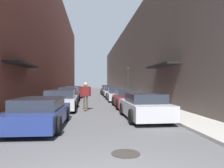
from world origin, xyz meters
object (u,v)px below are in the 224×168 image
parked_car_left_3 (74,92)px  traffic_light (128,78)px  parked_car_right_2 (117,95)px  parked_car_right_3 (111,92)px  parked_car_left_1 (61,100)px  parked_car_left_0 (40,113)px  parked_car_left_2 (69,95)px  parked_car_right_1 (127,99)px  parked_car_right_0 (144,106)px  skateboarder (86,93)px  parked_car_right_4 (108,90)px  manhole_cover (126,154)px

parked_car_left_3 → traffic_light: 6.47m
parked_car_right_2 → parked_car_right_3: parked_car_right_3 is taller
parked_car_left_1 → parked_car_left_0: bearing=-91.0°
parked_car_left_2 → parked_car_right_1: parked_car_left_2 is taller
parked_car_left_2 → parked_car_left_3: size_ratio=0.97×
parked_car_right_0 → parked_car_right_3: size_ratio=1.01×
skateboarder → parked_car_left_1: bearing=167.0°
parked_car_right_3 → parked_car_right_4: size_ratio=1.02×
manhole_cover → traffic_light: bearing=79.9°
parked_car_right_1 → parked_car_right_4: 16.07m
parked_car_right_2 → parked_car_right_0: bearing=-89.7°
manhole_cover → traffic_light: 19.51m
manhole_cover → parked_car_right_3: bearing=85.4°
parked_car_right_0 → traffic_light: (1.72, 14.22, 1.60)m
parked_car_right_4 → traffic_light: traffic_light is taller
parked_car_right_4 → skateboarder: skateboarder is taller
manhole_cover → parked_car_right_4: bearing=86.3°
parked_car_right_3 → skateboarder: bearing=-102.6°
parked_car_left_0 → traffic_light: (6.18, 15.66, 1.64)m
parked_car_right_1 → parked_car_right_4: parked_car_right_4 is taller
parked_car_left_2 → parked_car_right_1: bearing=-46.1°
manhole_cover → parked_car_left_1: bearing=107.0°
traffic_light → parked_car_left_0: bearing=-111.5°
parked_car_left_1 → manhole_cover: size_ratio=6.37×
parked_car_left_1 → parked_car_left_3: (-0.06, 11.57, 0.02)m
parked_car_left_1 → manhole_cover: bearing=-73.0°
parked_car_left_1 → parked_car_right_1: (4.41, 0.92, -0.02)m
parked_car_left_3 → parked_car_left_1: bearing=-89.7°
parked_car_left_2 → parked_car_right_2: (4.34, 0.79, -0.04)m
parked_car_left_3 → manhole_cover: size_ratio=6.61×
parked_car_left_1 → parked_car_right_0: bearing=-41.8°
parked_car_right_0 → parked_car_right_4: (-0.01, 20.91, 0.05)m
parked_car_right_4 → traffic_light: bearing=-75.5°
parked_car_right_1 → parked_car_left_2: bearing=133.9°
parked_car_right_4 → parked_car_left_2: bearing=-111.0°
skateboarder → traffic_light: bearing=66.9°
parked_car_right_4 → parked_car_right_2: bearing=-90.3°
parked_car_right_0 → manhole_cover: size_ratio=6.09×
parked_car_right_0 → parked_car_right_2: bearing=90.3°
parked_car_right_2 → parked_car_right_4: (0.05, 10.67, 0.07)m
parked_car_left_2 → traffic_light: traffic_light is taller
parked_car_right_2 → skateboarder: skateboarder is taller
traffic_light → parked_car_left_3: bearing=168.4°
parked_car_left_0 → manhole_cover: (2.78, -3.43, -0.56)m
parked_car_left_1 → parked_car_right_4: (4.36, 17.00, 0.03)m
parked_car_left_3 → parked_car_right_2: 6.82m
parked_car_right_2 → skateboarder: 7.25m
parked_car_right_1 → skateboarder: (-2.86, -1.28, 0.48)m
parked_car_left_2 → manhole_cover: parked_car_left_2 is taller
parked_car_left_2 → parked_car_right_0: parked_car_left_2 is taller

